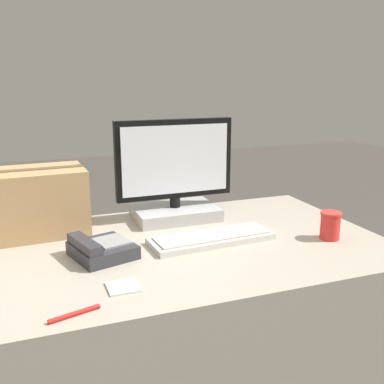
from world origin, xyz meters
name	(u,v)px	position (x,y,z in m)	size (l,w,h in m)	color
office_desk	(138,340)	(0.00, 0.00, 0.36)	(1.80, 0.90, 0.71)	#A89E8E
monitor	(175,183)	(0.24, 0.29, 0.86)	(0.49, 0.24, 0.42)	#B7B7B7
keyboard	(212,238)	(0.28, -0.02, 0.72)	(0.46, 0.19, 0.03)	beige
desk_phone	(101,249)	(-0.12, -0.02, 0.74)	(0.23, 0.23, 0.07)	#2D2D33
paper_cup_right	(330,225)	(0.70, -0.15, 0.76)	(0.08, 0.08, 0.10)	red
cardboard_box	(41,201)	(-0.29, 0.30, 0.84)	(0.34, 0.26, 0.25)	tan
pen_marker	(75,314)	(-0.25, -0.38, 0.72)	(0.13, 0.05, 0.01)	red
sticky_note_pad	(123,287)	(-0.10, -0.27, 0.71)	(0.09, 0.09, 0.01)	silver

